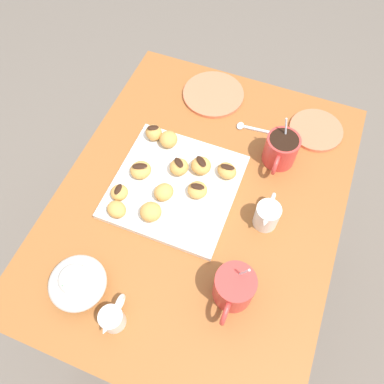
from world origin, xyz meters
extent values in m
plane|color=#665B51|center=(0.00, 0.00, 0.00)|extent=(8.00, 8.00, 0.00)
cube|color=#935628|center=(0.00, 0.00, 0.72)|extent=(0.93, 0.72, 0.04)
cube|color=#935628|center=(-0.40, -0.30, 0.35)|extent=(0.07, 0.07, 0.70)
cube|color=#935628|center=(0.40, -0.30, 0.35)|extent=(0.07, 0.07, 0.70)
cube|color=#935628|center=(-0.40, 0.30, 0.35)|extent=(0.07, 0.07, 0.70)
cube|color=silver|center=(-0.01, -0.07, 0.74)|extent=(0.31, 0.31, 0.02)
cylinder|color=red|center=(-0.20, 0.16, 0.78)|extent=(0.09, 0.09, 0.09)
torus|color=red|center=(-0.14, 0.16, 0.78)|extent=(0.06, 0.01, 0.06)
cylinder|color=black|center=(-0.20, 0.16, 0.82)|extent=(0.08, 0.08, 0.01)
cylinder|color=silver|center=(-0.22, 0.16, 0.81)|extent=(0.02, 0.03, 0.12)
cylinder|color=red|center=(0.20, 0.16, 0.78)|extent=(0.09, 0.09, 0.10)
torus|color=red|center=(0.25, 0.16, 0.79)|extent=(0.06, 0.01, 0.06)
cylinder|color=black|center=(0.20, 0.16, 0.82)|extent=(0.08, 0.08, 0.01)
cylinder|color=silver|center=(0.18, 0.16, 0.82)|extent=(0.01, 0.04, 0.13)
cylinder|color=silver|center=(0.00, 0.17, 0.77)|extent=(0.06, 0.06, 0.07)
cone|color=silver|center=(0.03, 0.17, 0.80)|extent=(0.02, 0.02, 0.02)
torus|color=silver|center=(-0.04, 0.17, 0.77)|extent=(0.05, 0.01, 0.05)
cylinder|color=white|center=(0.00, 0.17, 0.80)|extent=(0.05, 0.05, 0.01)
ellipsoid|color=silver|center=(0.31, -0.17, 0.77)|extent=(0.13, 0.13, 0.07)
sphere|color=silver|center=(0.31, -0.17, 0.79)|extent=(0.07, 0.07, 0.07)
ellipsoid|color=green|center=(0.33, -0.17, 0.82)|extent=(0.03, 0.03, 0.01)
cylinder|color=silver|center=(0.35, -0.06, 0.76)|extent=(0.05, 0.05, 0.05)
cone|color=silver|center=(0.38, -0.06, 0.78)|extent=(0.02, 0.02, 0.02)
torus|color=silver|center=(0.32, -0.06, 0.76)|extent=(0.04, 0.01, 0.04)
cylinder|color=black|center=(0.35, -0.06, 0.78)|extent=(0.04, 0.04, 0.01)
cylinder|color=#E5704C|center=(-0.35, -0.09, 0.74)|extent=(0.19, 0.19, 0.01)
cylinder|color=#E5704C|center=(-0.33, 0.23, 0.74)|extent=(0.15, 0.15, 0.01)
cube|color=silver|center=(-0.28, 0.10, 0.74)|extent=(0.02, 0.15, 0.00)
ellipsoid|color=silver|center=(-0.27, 0.02, 0.74)|extent=(0.03, 0.02, 0.01)
ellipsoid|color=#D19347|center=(0.07, -0.19, 0.77)|extent=(0.05, 0.05, 0.03)
ellipsoid|color=black|center=(0.07, -0.19, 0.78)|extent=(0.03, 0.02, 0.00)
ellipsoid|color=#D19347|center=(-0.05, -0.08, 0.77)|extent=(0.07, 0.07, 0.04)
ellipsoid|color=black|center=(-0.05, -0.08, 0.79)|extent=(0.04, 0.04, 0.00)
ellipsoid|color=#D19347|center=(0.03, -0.08, 0.77)|extent=(0.07, 0.07, 0.04)
ellipsoid|color=#D19347|center=(-0.13, -0.19, 0.77)|extent=(0.06, 0.07, 0.04)
ellipsoid|color=black|center=(-0.13, -0.19, 0.79)|extent=(0.03, 0.04, 0.00)
ellipsoid|color=#D19347|center=(0.12, -0.17, 0.77)|extent=(0.06, 0.06, 0.03)
ellipsoid|color=#D19347|center=(-0.08, -0.03, 0.77)|extent=(0.07, 0.07, 0.04)
ellipsoid|color=black|center=(-0.08, -0.03, 0.79)|extent=(0.04, 0.04, 0.00)
ellipsoid|color=#D19347|center=(-0.09, 0.04, 0.77)|extent=(0.06, 0.07, 0.03)
ellipsoid|color=black|center=(-0.09, 0.04, 0.79)|extent=(0.02, 0.04, 0.00)
ellipsoid|color=#D19347|center=(-0.01, -0.17, 0.77)|extent=(0.08, 0.08, 0.03)
ellipsoid|color=black|center=(-0.01, -0.17, 0.79)|extent=(0.03, 0.04, 0.00)
ellipsoid|color=#D19347|center=(-0.01, -0.01, 0.77)|extent=(0.06, 0.06, 0.03)
ellipsoid|color=black|center=(-0.01, -0.01, 0.79)|extent=(0.02, 0.04, 0.00)
ellipsoid|color=#D19347|center=(0.09, -0.09, 0.77)|extent=(0.06, 0.07, 0.04)
ellipsoid|color=#D19347|center=(-0.13, -0.14, 0.77)|extent=(0.07, 0.07, 0.04)
camera|label=1|loc=(0.44, 0.15, 1.60)|focal=35.54mm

